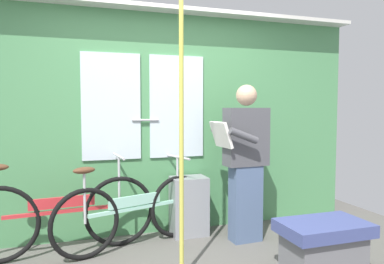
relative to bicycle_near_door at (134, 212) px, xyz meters
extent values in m
cube|color=#4C8C56|center=(0.38, 0.40, 0.83)|extent=(4.55, 0.08, 2.37)
cube|color=silver|center=(-0.17, 0.35, 1.02)|extent=(0.60, 0.02, 1.10)
cube|color=silver|center=(0.53, 0.35, 1.02)|extent=(0.60, 0.02, 1.10)
cylinder|color=#B2B2B7|center=(0.18, 0.33, 0.88)|extent=(0.28, 0.02, 0.02)
cube|color=silver|center=(0.38, 0.30, 2.04)|extent=(4.55, 0.28, 0.04)
torus|color=black|center=(0.48, 0.16, -0.03)|extent=(0.63, 0.24, 0.65)
torus|color=black|center=(-0.46, -0.15, -0.03)|extent=(0.63, 0.24, 0.65)
cube|color=#9EDBC6|center=(0.01, 0.00, 0.03)|extent=(0.91, 0.32, 0.03)
cube|color=#9EDBC6|center=(0.01, 0.00, 0.11)|extent=(0.53, 0.19, 0.10)
cylinder|color=#B7B7BC|center=(-0.46, -0.15, 0.22)|extent=(0.02, 0.02, 0.48)
ellipsoid|color=brown|center=(-0.46, -0.15, 0.46)|extent=(0.22, 0.15, 0.06)
cylinder|color=#B7B7BC|center=(0.48, 0.16, 0.24)|extent=(0.02, 0.02, 0.52)
cylinder|color=#B7B7BC|center=(0.48, 0.16, 0.50)|extent=(0.16, 0.43, 0.02)
torus|color=black|center=(-0.13, 0.08, 0.00)|extent=(0.69, 0.11, 0.69)
cube|color=red|center=(-0.66, 0.03, 0.06)|extent=(1.00, 0.13, 0.03)
cube|color=red|center=(-0.66, 0.03, 0.14)|extent=(0.58, 0.08, 0.10)
cylinder|color=#B7B7BC|center=(-0.13, 0.08, 0.27)|extent=(0.02, 0.02, 0.54)
cylinder|color=#B7B7BC|center=(-0.13, 0.08, 0.54)|extent=(0.07, 0.44, 0.02)
cube|color=slate|center=(1.11, -0.17, 0.04)|extent=(0.32, 0.20, 0.78)
cube|color=#4C4C51|center=(1.11, -0.17, 0.72)|extent=(0.45, 0.22, 0.58)
sphere|color=tan|center=(1.11, -0.17, 1.14)|extent=(0.21, 0.21, 0.21)
cube|color=silver|center=(0.83, -0.19, 0.75)|extent=(0.13, 0.35, 0.26)
cylinder|color=#4C4C51|center=(0.98, -0.38, 0.75)|extent=(0.31, 0.09, 0.17)
cylinder|color=#4C4C51|center=(0.96, 0.02, 0.75)|extent=(0.31, 0.09, 0.17)
cube|color=gray|center=(0.61, 0.18, -0.04)|extent=(0.38, 0.28, 0.62)
cylinder|color=#C6C14C|center=(0.25, -0.77, 0.83)|extent=(0.04, 0.04, 2.37)
cube|color=#3D477F|center=(1.35, -1.09, 0.05)|extent=(0.70, 0.44, 0.10)
cube|color=slate|center=(1.35, -1.09, -0.18)|extent=(0.60, 0.36, 0.35)
camera|label=1|loc=(-0.55, -3.48, 1.01)|focal=34.08mm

